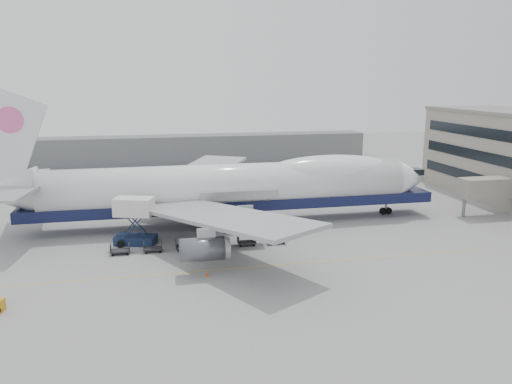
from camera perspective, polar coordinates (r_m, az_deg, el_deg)
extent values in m
plane|color=gray|center=(62.63, -1.32, -6.62)|extent=(260.00, 260.00, 0.00)
cube|color=gold|center=(57.11, -0.18, -8.56)|extent=(60.00, 0.15, 0.01)
cube|color=gray|center=(85.04, 25.04, 0.47)|extent=(9.00, 3.00, 3.00)
cylinder|color=slate|center=(83.34, 22.65, -1.65)|extent=(0.50, 0.50, 3.00)
cube|color=slate|center=(129.25, -11.61, 4.73)|extent=(110.00, 8.00, 7.00)
cylinder|color=white|center=(72.52, -3.13, 0.71)|extent=(52.00, 6.40, 6.40)
cube|color=#10153B|center=(73.24, -2.33, -1.22)|extent=(60.00, 5.76, 1.50)
cone|color=white|center=(82.09, 17.30, 1.55)|extent=(6.00, 6.40, 6.40)
cone|color=white|center=(74.16, -27.09, 0.07)|extent=(9.00, 6.40, 6.40)
ellipsoid|color=white|center=(76.13, 8.54, 2.51)|extent=(20.67, 5.78, 4.56)
cube|color=white|center=(72.76, -26.49, 5.43)|extent=(10.52, 0.50, 13.56)
cylinder|color=#EC5BAA|center=(72.42, -26.30, 7.42)|extent=(3.40, 0.30, 3.40)
cube|color=#9EA0A3|center=(58.49, -3.82, -2.81)|extent=(20.35, 26.74, 2.26)
cube|color=#9EA0A3|center=(86.17, -6.59, 2.14)|extent=(20.35, 26.74, 2.26)
cylinder|color=#595B60|center=(90.99, -8.73, 1.22)|extent=(4.80, 2.60, 2.60)
cylinder|color=#595B60|center=(82.78, -4.20, 0.21)|extent=(4.80, 2.60, 2.60)
cylinder|color=#595B60|center=(63.62, -1.68, -3.58)|extent=(4.80, 2.60, 2.60)
cylinder|color=#595B60|center=(54.32, -6.20, -6.51)|extent=(4.80, 2.60, 2.60)
cylinder|color=slate|center=(81.16, 14.63, -1.62)|extent=(0.36, 0.36, 2.50)
cylinder|color=black|center=(81.33, 14.60, -2.10)|extent=(1.10, 0.45, 1.10)
cylinder|color=slate|center=(70.30, -5.12, -3.44)|extent=(0.36, 0.36, 2.50)
cylinder|color=black|center=(70.50, -5.11, -3.99)|extent=(1.10, 0.45, 1.10)
cylinder|color=slate|center=(76.05, -5.68, -2.22)|extent=(0.36, 0.36, 2.50)
cylinder|color=black|center=(76.23, -5.67, -2.73)|extent=(1.10, 0.45, 1.10)
cube|color=#172545|center=(66.42, -13.58, -5.34)|extent=(5.67, 3.96, 1.14)
cube|color=silver|center=(65.22, -13.78, -1.63)|extent=(5.35, 4.02, 2.27)
cube|color=#172545|center=(64.69, -13.70, -3.76)|extent=(3.54, 1.26, 4.07)
cube|color=#172545|center=(66.88, -13.66, -3.22)|extent=(3.54, 1.26, 4.07)
cube|color=slate|center=(66.83, -13.74, -1.29)|extent=(2.74, 1.95, 0.15)
cylinder|color=black|center=(65.57, -15.22, -5.76)|extent=(0.93, 0.36, 0.93)
cylinder|color=black|center=(67.53, -15.14, -5.22)|extent=(0.93, 0.36, 0.93)
cylinder|color=black|center=(65.44, -11.96, -5.62)|extent=(0.93, 0.36, 0.93)
cylinder|color=black|center=(67.40, -11.97, -5.08)|extent=(0.93, 0.36, 0.93)
cylinder|color=black|center=(52.89, -27.16, -11.39)|extent=(0.72, 0.31, 0.72)
cone|color=#F5490C|center=(54.68, -5.58, -9.32)|extent=(0.33, 0.33, 0.52)
cube|color=#F5490C|center=(54.77, -5.57, -9.56)|extent=(0.35, 0.35, 0.03)
cube|color=#2D2D30|center=(63.14, -15.27, -6.49)|extent=(2.30, 1.35, 0.18)
cube|color=#2D2D30|center=(63.09, -16.29, -6.19)|extent=(0.08, 1.35, 0.90)
cube|color=#2D2D30|center=(62.95, -14.28, -6.11)|extent=(0.08, 1.35, 0.90)
cylinder|color=black|center=(62.78, -16.05, -6.94)|extent=(0.30, 0.12, 0.30)
cylinder|color=black|center=(63.82, -15.99, -6.62)|extent=(0.30, 0.12, 0.30)
cylinder|color=black|center=(62.67, -14.49, -6.88)|extent=(0.30, 0.12, 0.30)
cylinder|color=black|center=(63.71, -14.46, -6.56)|extent=(0.30, 0.12, 0.30)
cube|color=#2D2D30|center=(63.01, -11.69, -6.34)|extent=(2.30, 1.35, 0.18)
cube|color=#2D2D30|center=(62.90, -12.72, -6.04)|extent=(0.08, 1.35, 0.90)
cube|color=#2D2D30|center=(62.89, -10.70, -5.95)|extent=(0.08, 1.35, 0.90)
cylinder|color=black|center=(62.59, -12.46, -6.80)|extent=(0.30, 0.12, 0.30)
cylinder|color=black|center=(63.63, -12.46, -6.47)|extent=(0.30, 0.12, 0.30)
cylinder|color=black|center=(62.59, -10.89, -6.73)|extent=(0.30, 0.12, 0.30)
cylinder|color=black|center=(63.63, -10.92, -6.40)|extent=(0.30, 0.12, 0.30)
cube|color=#2D2D30|center=(63.12, -8.12, -6.17)|extent=(2.30, 1.35, 0.18)
cube|color=#2D2D30|center=(62.94, -9.13, -5.87)|extent=(0.08, 1.35, 0.90)
cube|color=#2D2D30|center=(63.07, -7.13, -5.77)|extent=(0.08, 1.35, 0.90)
cylinder|color=black|center=(62.65, -8.85, -6.63)|extent=(0.30, 0.12, 0.30)
cylinder|color=black|center=(63.69, -8.91, -6.30)|extent=(0.30, 0.12, 0.30)
cylinder|color=black|center=(62.76, -7.30, -6.54)|extent=(0.30, 0.12, 0.30)
cylinder|color=black|center=(63.79, -7.38, -6.22)|extent=(0.30, 0.12, 0.30)
cube|color=#2D2D30|center=(63.47, -4.58, -5.97)|extent=(2.30, 1.35, 0.18)
cube|color=#2D2D30|center=(63.23, -5.57, -5.68)|extent=(0.08, 1.35, 0.90)
cube|color=#2D2D30|center=(63.49, -3.59, -5.57)|extent=(0.08, 1.35, 0.90)
cylinder|color=black|center=(62.96, -5.27, -6.43)|extent=(0.30, 0.12, 0.30)
cylinder|color=black|center=(63.99, -5.39, -6.11)|extent=(0.30, 0.12, 0.30)
cylinder|color=black|center=(63.16, -3.73, -6.34)|extent=(0.30, 0.12, 0.30)
cylinder|color=black|center=(64.19, -3.88, -6.02)|extent=(0.30, 0.12, 0.30)
cube|color=#2D2D30|center=(64.07, -1.09, -5.75)|extent=(2.30, 1.35, 0.18)
cube|color=#2D2D30|center=(63.75, -2.06, -5.47)|extent=(0.08, 1.35, 0.90)
cube|color=#2D2D30|center=(64.15, -0.12, -5.35)|extent=(0.08, 1.35, 0.90)
cylinder|color=black|center=(63.50, -1.75, -6.21)|extent=(0.30, 0.12, 0.30)
cylinder|color=black|center=(64.53, -1.92, -5.90)|extent=(0.30, 0.12, 0.30)
cylinder|color=black|center=(63.81, -0.24, -6.11)|extent=(0.30, 0.12, 0.30)
cylinder|color=black|center=(64.83, -0.44, -5.81)|extent=(0.30, 0.12, 0.30)
cube|color=#2D2D30|center=(64.89, 2.32, -5.52)|extent=(2.30, 1.35, 0.18)
cube|color=#2D2D30|center=(64.51, 1.38, -5.25)|extent=(0.08, 1.35, 0.90)
cube|color=#2D2D30|center=(65.04, 3.27, -5.12)|extent=(0.08, 1.35, 0.90)
cylinder|color=black|center=(64.28, 1.71, -5.97)|extent=(0.30, 0.12, 0.30)
cylinder|color=black|center=(65.29, 1.48, -5.67)|extent=(0.30, 0.12, 0.30)
cylinder|color=black|center=(64.69, 3.18, -5.87)|extent=(0.30, 0.12, 0.30)
cylinder|color=black|center=(65.69, 2.92, -5.57)|extent=(0.30, 0.12, 0.30)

